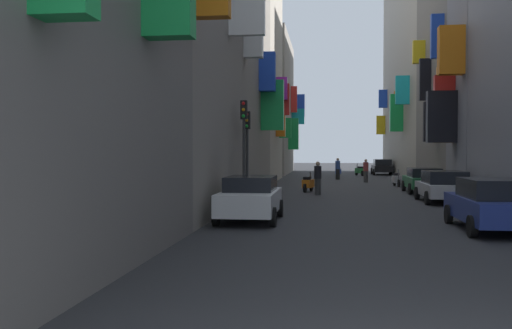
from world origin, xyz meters
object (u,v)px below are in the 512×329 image
scooter_orange (308,184)px  traffic_light_far_corner (247,141)px  pedestrian_near_right (366,171)px  pedestrian_mid_street (338,169)px  scooter_blue (338,171)px  scooter_green (359,171)px  parked_car_white (250,197)px  scooter_silver (396,179)px  parked_car_black (382,167)px  parked_car_blue (493,204)px  pedestrian_near_left (318,178)px  parked_car_green (424,180)px  traffic_light_near_corner (244,135)px  parked_car_silver (444,186)px

scooter_orange → traffic_light_far_corner: bearing=-106.5°
pedestrian_near_right → traffic_light_far_corner: (-6.19, -17.81, 1.89)m
pedestrian_mid_street → scooter_blue: bearing=88.3°
scooter_green → parked_car_white: bearing=-99.1°
scooter_silver → pedestrian_near_right: bearing=110.8°
parked_car_black → pedestrian_near_right: pedestrian_near_right is taller
parked_car_blue → pedestrian_near_left: pedestrian_near_left is taller
parked_car_green → traffic_light_near_corner: traffic_light_near_corner is taller
parked_car_blue → scooter_silver: bearing=90.8°
parked_car_white → scooter_silver: 20.18m
parked_car_silver → pedestrian_mid_street: bearing=102.4°
parked_car_green → scooter_orange: size_ratio=2.20×
scooter_green → parked_car_black: bearing=44.3°
pedestrian_near_left → traffic_light_near_corner: size_ratio=0.40×
scooter_silver → traffic_light_far_corner: traffic_light_far_corner is taller
parked_car_green → parked_car_white: (-7.74, -13.27, 0.05)m
traffic_light_far_corner → parked_car_silver: bearing=14.0°
parked_car_black → pedestrian_near_right: size_ratio=2.37×
scooter_silver → parked_car_green: bearing=-82.2°
scooter_blue → scooter_orange: bearing=-96.2°
parked_car_silver → traffic_light_far_corner: size_ratio=1.07×
scooter_blue → traffic_light_near_corner: bearing=-98.7°
scooter_blue → scooter_green: 2.64m
parked_car_black → traffic_light_far_corner: traffic_light_far_corner is taller
parked_car_blue → parked_car_silver: size_ratio=1.04×
parked_car_blue → pedestrian_mid_street: pedestrian_mid_street is taller
parked_car_green → pedestrian_near_right: 10.31m
scooter_green → scooter_orange: size_ratio=1.00×
parked_car_blue → pedestrian_near_right: pedestrian_near_right is taller
pedestrian_near_right → scooter_green: bearing=89.1°
scooter_silver → scooter_green: 15.46m
parked_car_black → scooter_blue: bearing=-136.5°
traffic_light_near_corner → pedestrian_near_left: bearing=68.6°
traffic_light_far_corner → parked_car_green: bearing=42.1°
scooter_silver → pedestrian_near_left: 9.02m
parked_car_white → pedestrian_near_right: 23.90m
parked_car_white → pedestrian_mid_street: size_ratio=2.38×
parked_car_silver → scooter_blue: parked_car_silver is taller
parked_car_silver → traffic_light_near_corner: (-8.48, -3.49, 2.20)m
parked_car_blue → scooter_blue: (-3.71, 33.98, -0.33)m
scooter_green → pedestrian_near_left: (-3.45, -22.94, 0.41)m
pedestrian_near_right → traffic_light_near_corner: bearing=-107.7°
parked_car_silver → pedestrian_near_right: bearing=98.5°
parked_car_black → pedestrian_near_right: (-2.43, -13.23, 0.07)m
pedestrian_near_right → scooter_orange: bearing=-111.2°
parked_car_white → scooter_blue: parked_car_white is taller
parked_car_blue → scooter_silver: size_ratio=2.43×
parked_car_silver → scooter_orange: (-6.20, 5.78, -0.28)m
parked_car_white → traffic_light_near_corner: size_ratio=0.94×
scooter_green → scooter_orange: bearing=-100.9°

